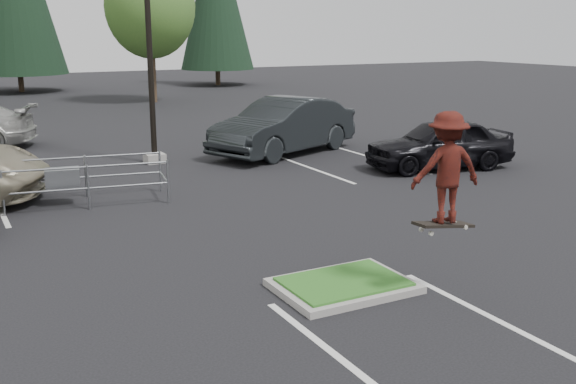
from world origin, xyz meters
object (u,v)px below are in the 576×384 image
skateboarder (447,168)px  light_pole (148,17)px  decid_c (150,9)px  cart_corral (68,177)px  car_r_charc (284,126)px  car_r_black (440,144)px

skateboarder → light_pole: bearing=-74.2°
decid_c → cart_corral: (-8.92, -21.97, -4.57)m
light_pole → car_r_charc: 5.75m
skateboarder → car_r_charc: skateboarder is taller
cart_corral → car_r_charc: car_r_charc is taller
light_pole → cart_corral: light_pole is taller
decid_c → car_r_charc: bearing=-93.3°
skateboarder → cart_corral: bearing=-52.3°
decid_c → cart_corral: size_ratio=2.10×
decid_c → skateboarder: 31.36m
cart_corral → skateboarder: 9.88m
car_r_charc → decid_c: bearing=154.0°
skateboarder → car_r_charc: (3.74, 12.50, -1.17)m
light_pole → cart_corral: size_ratio=2.54×
car_r_charc → cart_corral: bearing=-88.0°
decid_c → car_r_charc: decid_c is taller
decid_c → car_r_black: bearing=-85.0°
decid_c → car_r_black: (2.01, -22.83, -4.48)m
car_r_charc → car_r_black: car_r_charc is taller
light_pole → decid_c: size_ratio=1.21×
light_pole → cart_corral: bearing=-129.6°
skateboarder → car_r_black: (6.80, 8.00, -1.35)m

